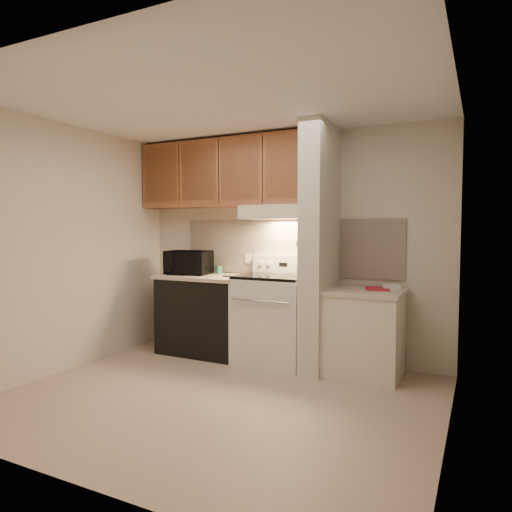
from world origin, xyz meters
The scene contains 50 objects.
floor centered at (0.00, 0.00, 0.00)m, with size 3.60×3.60×0.00m, color tan.
ceiling centered at (0.00, 0.00, 2.50)m, with size 3.60×3.60×0.00m, color white.
wall_back centered at (0.00, 1.50, 1.25)m, with size 3.60×0.02×2.50m, color beige.
wall_left centered at (-1.80, 0.00, 1.25)m, with size 0.02×3.00×2.50m, color beige.
wall_right centered at (1.80, 0.00, 1.25)m, with size 0.02×3.00×2.50m, color beige.
backsplash centered at (0.00, 1.49, 1.24)m, with size 2.60×0.02×0.63m, color #FFE5CC.
range_body centered at (0.00, 1.16, 0.46)m, with size 0.76×0.65×0.92m, color silver.
oven_window centered at (0.00, 0.84, 0.50)m, with size 0.50×0.01×0.30m, color black.
oven_handle centered at (0.00, 0.80, 0.72)m, with size 0.02×0.02×0.65m, color silver.
cooktop centered at (0.00, 1.16, 0.94)m, with size 0.74×0.64×0.03m, color black.
range_backguard centered at (0.00, 1.44, 1.05)m, with size 0.76×0.08×0.20m, color silver.
range_display centered at (0.00, 1.40, 1.05)m, with size 0.10×0.01×0.04m, color black.
range_knob_left_outer centered at (-0.28, 1.40, 1.05)m, with size 0.05×0.05×0.02m, color silver.
range_knob_left_inner centered at (-0.18, 1.40, 1.05)m, with size 0.05×0.05×0.02m, color silver.
range_knob_right_inner centered at (0.18, 1.40, 1.05)m, with size 0.05×0.05×0.02m, color silver.
range_knob_right_outer centered at (0.28, 1.40, 1.05)m, with size 0.05×0.05×0.02m, color silver.
dishwasher_front centered at (-0.88, 1.17, 0.43)m, with size 1.00×0.63×0.87m, color black.
left_countertop centered at (-0.88, 1.17, 0.89)m, with size 1.04×0.67×0.04m, color beige.
spoon_rest centered at (-0.49, 1.11, 0.92)m, with size 0.21×0.07×0.01m, color black.
teal_jar centered at (-0.83, 1.39, 0.96)m, with size 0.08×0.08×0.09m, color #2F695B.
outlet centered at (-0.48, 1.48, 1.10)m, with size 0.08×0.01×0.12m, color beige.
microwave centered at (-1.10, 1.15, 1.05)m, with size 0.50×0.34×0.28m, color black.
partition_pillar centered at (0.51, 1.15, 1.25)m, with size 0.22×0.70×2.50m, color beige.
pillar_trim centered at (0.39, 1.15, 1.30)m, with size 0.01×0.70×0.04m, color #9B5A36.
knife_strip centered at (0.39, 1.10, 1.32)m, with size 0.02×0.42×0.04m, color black.
knife_blade_a centered at (0.38, 0.95, 1.22)m, with size 0.01×0.04×0.16m, color silver.
knife_handle_a centered at (0.38, 0.95, 1.37)m, with size 0.02×0.02×0.10m, color black.
knife_blade_b centered at (0.38, 1.03, 1.21)m, with size 0.01×0.04×0.18m, color silver.
knife_handle_b centered at (0.38, 1.03, 1.37)m, with size 0.02×0.02×0.10m, color black.
knife_blade_c centered at (0.38, 1.10, 1.20)m, with size 0.01×0.04×0.20m, color silver.
knife_handle_c centered at (0.38, 1.09, 1.37)m, with size 0.02×0.02×0.10m, color black.
knife_blade_d centered at (0.38, 1.17, 1.22)m, with size 0.01×0.04×0.16m, color silver.
knife_handle_d centered at (0.38, 1.17, 1.37)m, with size 0.02×0.02×0.10m, color black.
knife_blade_e centered at (0.38, 1.27, 1.21)m, with size 0.01×0.04×0.18m, color silver.
knife_handle_e centered at (0.38, 1.25, 1.37)m, with size 0.02×0.02×0.10m, color black.
oven_mitt centered at (0.38, 1.32, 1.16)m, with size 0.03×0.09×0.22m, color slate.
right_cab_base centered at (0.97, 1.15, 0.40)m, with size 0.70×0.60×0.81m, color beige.
right_countertop centered at (0.97, 1.15, 0.83)m, with size 0.74×0.64×0.04m, color beige.
red_folder centered at (1.07, 1.25, 0.86)m, with size 0.22×0.31×0.01m, color #B81F32.
white_box centered at (1.19, 1.33, 0.87)m, with size 0.16×0.11×0.04m, color white.
range_hood centered at (0.00, 1.28, 1.62)m, with size 0.78×0.44×0.15m, color beige.
hood_lip centered at (0.00, 1.07, 1.58)m, with size 0.78×0.04×0.06m, color beige.
upper_cabinets centered at (-0.69, 1.32, 2.08)m, with size 2.18×0.33×0.77m, color #9B5A36.
cab_door_a centered at (-1.51, 1.17, 2.08)m, with size 0.46×0.01×0.63m, color #9B5A36.
cab_gap_a centered at (-1.23, 1.16, 2.08)m, with size 0.01×0.01×0.73m, color black.
cab_door_b centered at (-0.96, 1.17, 2.08)m, with size 0.46×0.01×0.63m, color #9B5A36.
cab_gap_b centered at (-0.69, 1.16, 2.08)m, with size 0.01×0.01×0.73m, color black.
cab_door_c centered at (-0.42, 1.17, 2.08)m, with size 0.46×0.01×0.63m, color #9B5A36.
cab_gap_c centered at (-0.14, 1.16, 2.08)m, with size 0.01×0.01×0.73m, color black.
cab_door_d centered at (0.13, 1.17, 2.08)m, with size 0.46×0.01×0.63m, color #9B5A36.
Camera 1 is at (1.99, -3.28, 1.44)m, focal length 32.00 mm.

